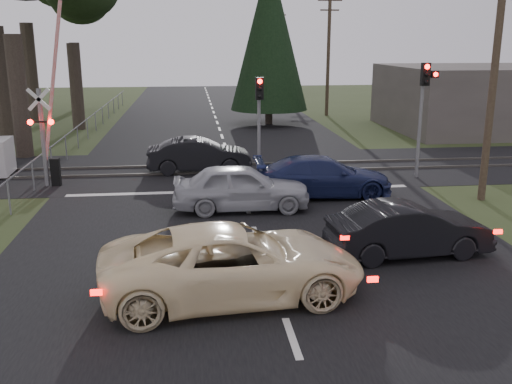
{
  "coord_description": "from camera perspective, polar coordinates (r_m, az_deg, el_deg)",
  "views": [
    {
      "loc": [
        -1.81,
        -12.73,
        5.55
      ],
      "look_at": [
        -0.0,
        3.12,
        1.3
      ],
      "focal_mm": 40.0,
      "sensor_mm": 36.0,
      "label": 1
    }
  ],
  "objects": [
    {
      "name": "crossing_signal",
      "position": [
        23.43,
        -20.02,
        5.45
      ],
      "size": [
        1.62,
        0.38,
        6.96
      ],
      "color": "slate",
      "rests_on": "ground"
    },
    {
      "name": "building_right",
      "position": [
        40.14,
        23.37,
        8.64
      ],
      "size": [
        14.0,
        10.0,
        4.0
      ],
      "primitive_type": "cube",
      "color": "#59514C",
      "rests_on": "ground"
    },
    {
      "name": "utility_pole_near",
      "position": [
        21.4,
        22.79,
        11.58
      ],
      "size": [
        1.8,
        0.26,
        9.0
      ],
      "color": "#4C3D2D",
      "rests_on": "ground"
    },
    {
      "name": "dark_car_far",
      "position": [
        24.86,
        -5.69,
        3.67
      ],
      "size": [
        4.48,
        1.62,
        1.47
      ],
      "primitive_type": "imported",
      "rotation": [
        0.0,
        0.0,
        1.58
      ],
      "color": "black",
      "rests_on": "ground"
    },
    {
      "name": "rail_corridor",
      "position": [
        25.41,
        -2.27,
        2.3
      ],
      "size": [
        120.0,
        8.0,
        0.01
      ],
      "primitive_type": "cube",
      "color": "black",
      "rests_on": "ground"
    },
    {
      "name": "traffic_signal_center",
      "position": [
        23.74,
        0.33,
        8.28
      ],
      "size": [
        0.32,
        0.48,
        4.1
      ],
      "color": "slate",
      "rests_on": "ground"
    },
    {
      "name": "blue_sedan",
      "position": [
        21.0,
        6.7,
        1.54
      ],
      "size": [
        5.09,
        2.18,
        1.46
      ],
      "primitive_type": "imported",
      "rotation": [
        0.0,
        0.0,
        1.54
      ],
      "color": "#19204B",
      "rests_on": "ground"
    },
    {
      "name": "road",
      "position": [
        23.47,
        -1.91,
        1.24
      ],
      "size": [
        14.0,
        100.0,
        0.01
      ],
      "primitive_type": "cube",
      "color": "black",
      "rests_on": "ground"
    },
    {
      "name": "utility_pole_mid",
      "position": [
        43.96,
        7.25,
        13.72
      ],
      "size": [
        1.8,
        0.26,
        9.0
      ],
      "color": "#4C3D2D",
      "rests_on": "ground"
    },
    {
      "name": "rail_near",
      "position": [
        24.62,
        -2.14,
        2.0
      ],
      "size": [
        120.0,
        0.12,
        0.1
      ],
      "primitive_type": "cube",
      "color": "#59544C",
      "rests_on": "ground"
    },
    {
      "name": "dark_hatchback",
      "position": [
        15.61,
        15.03,
        -3.68
      ],
      "size": [
        4.41,
        1.88,
        1.41
      ],
      "primitive_type": "imported",
      "rotation": [
        0.0,
        0.0,
        1.66
      ],
      "color": "black",
      "rests_on": "ground"
    },
    {
      "name": "rail_far",
      "position": [
        26.18,
        -2.41,
        2.77
      ],
      "size": [
        120.0,
        0.12,
        0.1
      ],
      "primitive_type": "cube",
      "color": "#59544C",
      "rests_on": "ground"
    },
    {
      "name": "ground",
      "position": [
        14.0,
        1.47,
        -8.43
      ],
      "size": [
        120.0,
        120.0,
        0.0
      ],
      "primitive_type": "plane",
      "color": "#303D1B",
      "rests_on": "ground"
    },
    {
      "name": "utility_pole_far",
      "position": [
        68.52,
        2.2,
        14.21
      ],
      "size": [
        1.8,
        0.26,
        9.0
      ],
      "color": "#4C3D2D",
      "rests_on": "ground"
    },
    {
      "name": "stop_line",
      "position": [
        21.73,
        -1.52,
        0.14
      ],
      "size": [
        13.0,
        0.35,
        0.0
      ],
      "primitive_type": "cube",
      "color": "silver",
      "rests_on": "ground"
    },
    {
      "name": "fence_left",
      "position": [
        36.16,
        -16.05,
        5.51
      ],
      "size": [
        0.1,
        36.0,
        1.2
      ],
      "primitive_type": null,
      "color": "slate",
      "rests_on": "ground"
    },
    {
      "name": "cream_coupe",
      "position": [
        12.68,
        -2.31,
        -7.06
      ],
      "size": [
        6.04,
        3.24,
        1.61
      ],
      "primitive_type": "imported",
      "rotation": [
        0.0,
        0.0,
        1.67
      ],
      "color": "#FFE8B6",
      "rests_on": "ground"
    },
    {
      "name": "silver_car",
      "position": [
        19.13,
        -1.48,
        0.47
      ],
      "size": [
        4.6,
        1.89,
        1.56
      ],
      "primitive_type": "imported",
      "rotation": [
        0.0,
        0.0,
        1.56
      ],
      "color": "#A7A9AF",
      "rests_on": "ground"
    },
    {
      "name": "conifer_tree",
      "position": [
        39.1,
        1.34,
        15.55
      ],
      "size": [
        5.2,
        5.2,
        11.0
      ],
      "color": "#473D33",
      "rests_on": "ground"
    },
    {
      "name": "traffic_signal_right",
      "position": [
        24.2,
        16.47,
        9.01
      ],
      "size": [
        0.68,
        0.48,
        4.7
      ],
      "color": "slate",
      "rests_on": "ground"
    }
  ]
}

